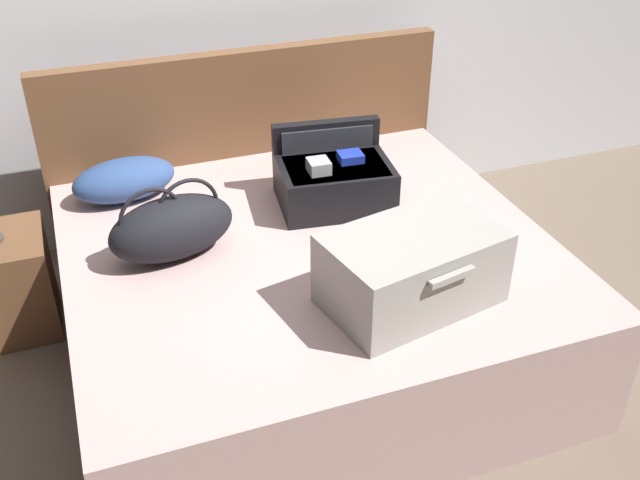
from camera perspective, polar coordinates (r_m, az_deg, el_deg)
name	(u,v)px	position (r m, az deg, el deg)	size (l,w,h in m)	color
ground_plane	(343,411)	(2.99, 1.83, -13.08)	(12.00, 12.00, 0.00)	#6B5B4C
bed	(309,299)	(3.09, -0.83, -4.57)	(1.89, 1.73, 0.54)	#BC9993
headboard	(249,154)	(3.70, -5.55, 6.63)	(1.93, 0.08, 1.05)	brown
hard_case_large	(412,268)	(2.57, 7.12, -2.16)	(0.66, 0.48, 0.27)	gray
hard_case_medium	(334,179)	(3.17, 1.09, 4.76)	(0.52, 0.42, 0.32)	black
duffel_bag	(172,227)	(2.86, -11.40, 0.97)	(0.53, 0.33, 0.32)	black
pillow_near_headboard	(124,180)	(3.34, -14.92, 4.53)	(0.45, 0.25, 0.18)	navy
nightstand	(0,285)	(3.53, -23.53, -3.20)	(0.44, 0.40, 0.46)	brown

